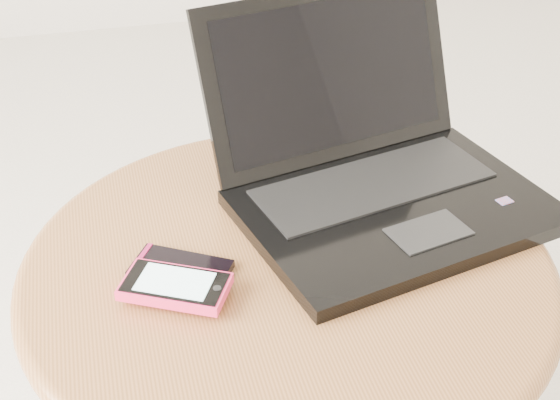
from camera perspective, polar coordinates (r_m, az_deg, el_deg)
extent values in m
cylinder|color=brown|center=(0.91, 0.56, -4.89)|extent=(0.59, 0.59, 0.03)
torus|color=brown|center=(0.91, 0.56, -4.89)|extent=(0.62, 0.62, 0.03)
cube|color=black|center=(0.97, 8.44, -0.74)|extent=(0.41, 0.33, 0.02)
cube|color=black|center=(1.00, 6.86, 1.23)|extent=(0.32, 0.18, 0.00)
cube|color=black|center=(0.92, 10.79, -2.27)|extent=(0.10, 0.07, 0.00)
cube|color=red|center=(1.00, 16.07, -0.06)|extent=(0.02, 0.02, 0.00)
cube|color=black|center=(1.04, 3.69, 9.13)|extent=(0.37, 0.17, 0.21)
cube|color=black|center=(1.03, 3.82, 9.13)|extent=(0.32, 0.14, 0.18)
cube|color=black|center=(0.88, -7.26, -5.05)|extent=(0.12, 0.10, 0.01)
cube|color=#9D1545|center=(0.89, -10.16, -4.18)|extent=(0.03, 0.05, 0.00)
cube|color=#FC2C60|center=(0.84, -7.65, -6.28)|extent=(0.13, 0.11, 0.01)
cube|color=black|center=(0.84, -7.68, -5.95)|extent=(0.12, 0.10, 0.00)
cube|color=silver|center=(0.84, -7.69, -5.90)|extent=(0.09, 0.08, 0.00)
cylinder|color=black|center=(0.82, -4.62, -6.43)|extent=(0.01, 0.01, 0.00)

